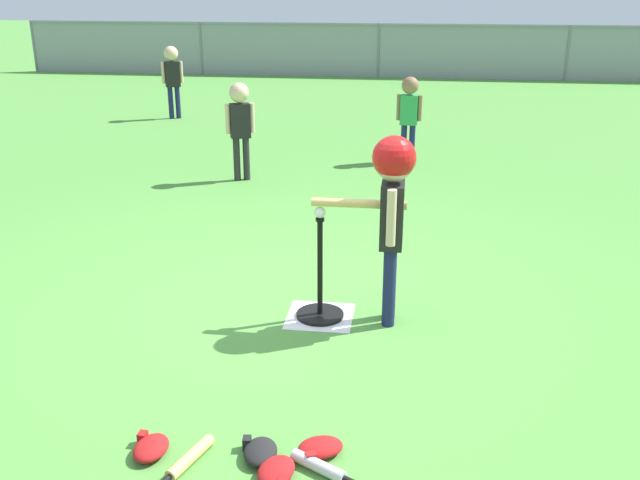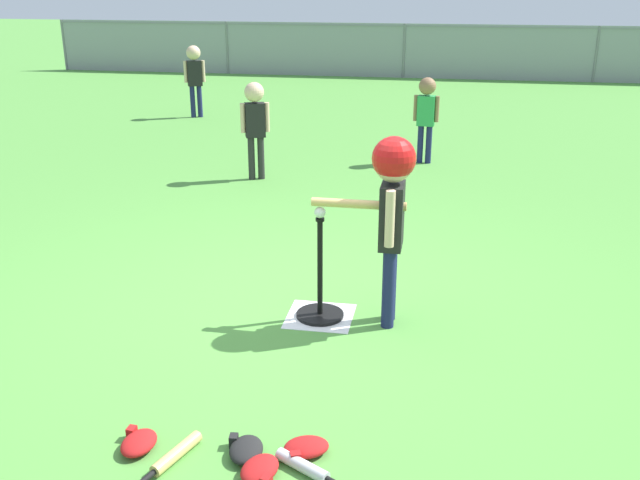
% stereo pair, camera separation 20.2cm
% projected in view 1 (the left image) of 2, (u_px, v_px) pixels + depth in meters
% --- Properties ---
extents(ground_plane, '(60.00, 60.00, 0.00)m').
position_uv_depth(ground_plane, '(285.00, 311.00, 4.90)').
color(ground_plane, '#51933D').
extents(home_plate, '(0.44, 0.44, 0.01)m').
position_uv_depth(home_plate, '(320.00, 316.00, 4.82)').
color(home_plate, white).
rests_on(home_plate, ground_plane).
extents(batting_tee, '(0.32, 0.32, 0.70)m').
position_uv_depth(batting_tee, '(320.00, 301.00, 4.78)').
color(batting_tee, black).
rests_on(batting_tee, ground_plane).
extents(baseball_on_tee, '(0.07, 0.07, 0.07)m').
position_uv_depth(baseball_on_tee, '(320.00, 213.00, 4.56)').
color(baseball_on_tee, white).
rests_on(baseball_on_tee, batting_tee).
extents(batter_child, '(0.65, 0.36, 1.25)m').
position_uv_depth(batter_child, '(392.00, 192.00, 4.45)').
color(batter_child, '#191E4C').
rests_on(batter_child, ground_plane).
extents(fielder_near_left, '(0.30, 0.21, 1.07)m').
position_uv_depth(fielder_near_left, '(240.00, 118.00, 7.76)').
color(fielder_near_left, '#262626').
rests_on(fielder_near_left, ground_plane).
extents(fielder_near_right, '(0.30, 0.22, 1.12)m').
position_uv_depth(fielder_near_right, '(172.00, 72.00, 11.14)').
color(fielder_near_right, '#191E4C').
rests_on(fielder_near_right, ground_plane).
extents(fielder_deep_left, '(0.30, 0.20, 1.02)m').
position_uv_depth(fielder_deep_left, '(409.00, 108.00, 8.55)').
color(fielder_deep_left, '#191E4C').
rests_on(fielder_deep_left, ground_plane).
extents(spare_bat_silver, '(0.53, 0.33, 0.06)m').
position_uv_depth(spare_bat_silver, '(329.00, 471.00, 3.28)').
color(spare_bat_silver, silver).
rests_on(spare_bat_silver, ground_plane).
extents(spare_bat_wood, '(0.26, 0.62, 0.06)m').
position_uv_depth(spare_bat_wood, '(182.00, 465.00, 3.32)').
color(spare_bat_wood, '#DBB266').
rests_on(spare_bat_wood, ground_plane).
extents(glove_by_plate, '(0.18, 0.23, 0.07)m').
position_uv_depth(glove_by_plate, '(151.00, 447.00, 3.43)').
color(glove_by_plate, '#B21919').
rests_on(glove_by_plate, ground_plane).
extents(glove_near_bats, '(0.19, 0.24, 0.07)m').
position_uv_depth(glove_near_bats, '(260.00, 451.00, 3.40)').
color(glove_near_bats, black).
rests_on(glove_near_bats, ground_plane).
extents(glove_tossed_aside, '(0.21, 0.25, 0.07)m').
position_uv_depth(glove_tossed_aside, '(277.00, 471.00, 3.27)').
color(glove_tossed_aside, '#B21919').
rests_on(glove_tossed_aside, ground_plane).
extents(glove_outfield_drop, '(0.26, 0.24, 0.07)m').
position_uv_depth(glove_outfield_drop, '(320.00, 448.00, 3.43)').
color(glove_outfield_drop, '#B21919').
rests_on(glove_outfield_drop, ground_plane).
extents(outfield_fence, '(16.06, 0.06, 1.15)m').
position_uv_depth(outfield_fence, '(379.00, 49.00, 15.65)').
color(outfield_fence, slate).
rests_on(outfield_fence, ground_plane).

